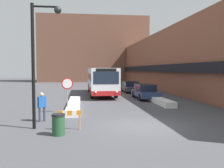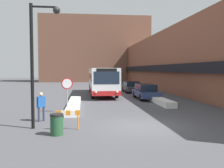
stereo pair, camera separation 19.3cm
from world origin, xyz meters
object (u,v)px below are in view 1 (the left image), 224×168
Objects in this scene: street_lamp at (39,51)px; trash_bin at (58,124)px; city_bus at (101,80)px; pedestrian at (42,104)px; stop_sign at (67,87)px; parked_car_front at (145,91)px; parked_car_middle at (131,87)px; construction_barricade at (70,116)px.

street_lamp reaches higher than trash_bin.
city_bus is at bearing 75.18° from street_lamp.
stop_sign is at bearing 30.87° from pedestrian.
city_bus is 12.64× the size of trash_bin.
pedestrian is (-8.42, -9.75, 0.24)m from parked_car_front.
parked_car_middle is 16.08m from stop_sign.
construction_barricade is (1.44, -0.46, -3.11)m from street_lamp.
city_bus is 6.26m from parked_car_front.
street_lamp is (-8.25, -11.43, 3.04)m from parked_car_front.
parked_car_middle is (3.97, 2.54, -0.97)m from city_bus.
street_lamp is 3.73× the size of pedestrian.
street_lamp is at bearing -118.06° from pedestrian.
stop_sign reaches higher than parked_car_front.
parked_car_front is 2.07× the size of stop_sign.
parked_car_middle reaches higher than construction_barricade.
parked_car_front is 14.42m from street_lamp.
parked_car_front is 4.41× the size of construction_barricade.
stop_sign is 4.94m from construction_barricade.
city_bus is at bearing 129.94° from parked_car_front.
pedestrian reaches higher than construction_barricade.
pedestrian is at bearing 95.87° from street_lamp.
parked_car_middle is 1.93× the size of stop_sign.
city_bus is 2.48× the size of parked_car_front.
trash_bin is at bearing -109.84° from parked_car_middle.
parked_car_front is 0.80× the size of street_lamp.
parked_car_front is (3.97, -4.74, -0.94)m from city_bus.
street_lamp is (-4.28, -16.17, 2.10)m from city_bus.
city_bus is 17.91m from trash_bin.
construction_barricade is (1.61, -2.15, -0.31)m from pedestrian.
parked_car_middle is at bearing 29.75° from pedestrian.
pedestrian is at bearing 126.88° from construction_barricade.
street_lamp is at bearing -113.79° from parked_car_middle.
parked_car_middle is 0.75× the size of street_lamp.
parked_car_front is at bearing 44.63° from stop_sign.
city_bus is 5.13× the size of stop_sign.
parked_car_middle is at bearing 70.16° from trash_bin.
construction_barricade is (-2.84, -16.64, -1.01)m from city_bus.
city_bus is 10.91× the size of construction_barricade.
parked_car_middle is at bearing 32.57° from city_bus.
pedestrian is at bearing 110.81° from trash_bin.
construction_barricade is at bearing -119.79° from parked_car_front.
parked_car_front is 10.12m from stop_sign.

